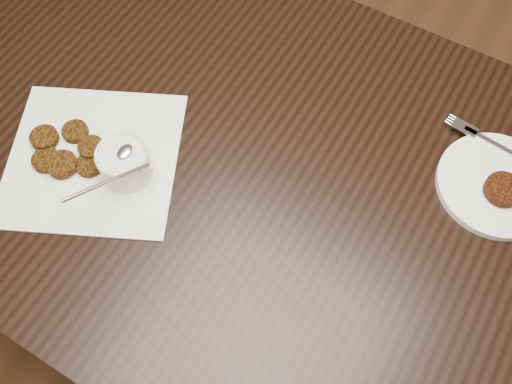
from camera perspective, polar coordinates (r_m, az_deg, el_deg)
floor at (r=1.69m, az=-1.46°, el=-13.99°), size 4.00×4.00×0.00m
table at (r=1.36m, az=0.27°, el=-5.54°), size 1.45×0.93×0.75m
napkin at (r=1.08m, az=-16.07°, el=3.27°), size 0.41×0.41×0.00m
sauce_ramekin at (r=0.99m, az=-13.47°, el=3.85°), size 0.15×0.15×0.13m
patty_cluster at (r=1.08m, az=-18.40°, el=3.78°), size 0.20×0.20×0.02m
plate_with_patty at (r=1.08m, az=23.21°, el=0.87°), size 0.23×0.23×0.03m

